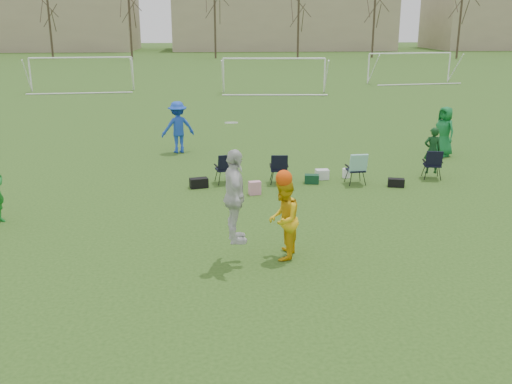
{
  "coord_description": "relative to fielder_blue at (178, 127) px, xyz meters",
  "views": [
    {
      "loc": [
        -0.35,
        -9.46,
        4.98
      ],
      "look_at": [
        0.56,
        2.9,
        1.25
      ],
      "focal_mm": 40.0,
      "sensor_mm": 36.0,
      "label": 1
    }
  ],
  "objects": [
    {
      "name": "fielder_green_far",
      "position": [
        10.14,
        -1.36,
        -0.05
      ],
      "size": [
        0.96,
        1.1,
        1.9
      ],
      "primitive_type": "imported",
      "rotation": [
        0.0,
        0.0,
        -1.09
      ],
      "color": "#136C31",
      "rests_on": "ground"
    },
    {
      "name": "goal_mid",
      "position": [
        5.78,
        19.29,
        0.92
      ],
      "size": [
        7.4,
        0.63,
        2.46
      ],
      "rotation": [
        0.0,
        0.0,
        -0.07
      ],
      "color": "white",
      "rests_on": "ground"
    },
    {
      "name": "goal_left",
      "position": [
        -8.22,
        21.29,
        0.92
      ],
      "size": [
        7.39,
        0.76,
        2.46
      ],
      "rotation": [
        0.0,
        0.0,
        0.09
      ],
      "color": "white",
      "rests_on": "ground"
    },
    {
      "name": "center_contest",
      "position": [
        2.32,
        -10.81,
        0.22
      ],
      "size": [
        1.78,
        1.34,
        3.07
      ],
      "color": "silver",
      "rests_on": "ground"
    },
    {
      "name": "fielder_blue",
      "position": [
        0.0,
        0.0,
        0.0
      ],
      "size": [
        1.47,
        1.13,
        2.01
      ],
      "primitive_type": "imported",
      "rotation": [
        0.0,
        0.0,
        3.47
      ],
      "color": "blue",
      "rests_on": "ground"
    },
    {
      "name": "building_row",
      "position": [
        8.51,
        83.29,
        4.99
      ],
      "size": [
        126.0,
        16.0,
        13.0
      ],
      "color": "tan",
      "rests_on": "ground"
    },
    {
      "name": "sideline_setup",
      "position": [
        5.38,
        -4.66,
        -0.49
      ],
      "size": [
        8.28,
        1.95,
        1.68
      ],
      "color": "#0F3A18",
      "rests_on": "ground"
    },
    {
      "name": "tree_line",
      "position": [
        2.02,
        57.14,
        4.09
      ],
      "size": [
        110.28,
        3.28,
        11.4
      ],
      "color": "#382B21",
      "rests_on": "ground"
    },
    {
      "name": "goal_right",
      "position": [
        17.78,
        25.29,
        0.92
      ],
      "size": [
        7.35,
        1.14,
        2.46
      ],
      "rotation": [
        0.0,
        0.0,
        0.14
      ],
      "color": "white",
      "rests_on": "ground"
    },
    {
      "name": "ground",
      "position": [
        1.78,
        -12.71,
        -1.0
      ],
      "size": [
        260.0,
        260.0,
        0.0
      ],
      "primitive_type": "plane",
      "color": "#294C17",
      "rests_on": "ground"
    }
  ]
}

